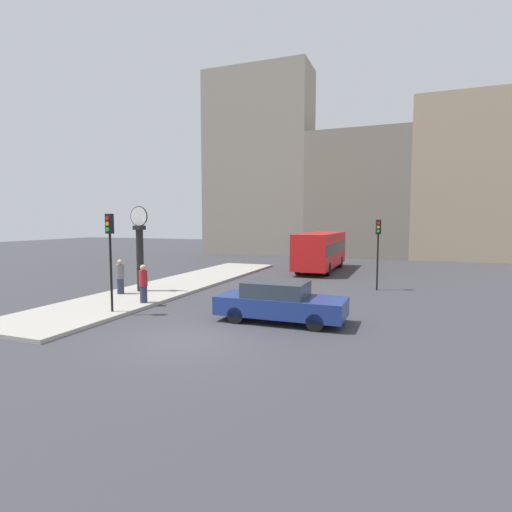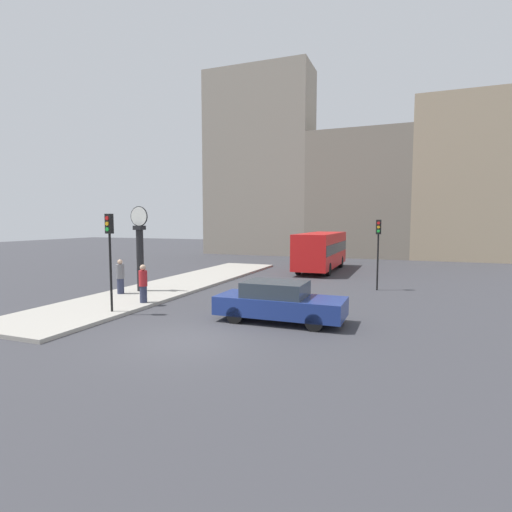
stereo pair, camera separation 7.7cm
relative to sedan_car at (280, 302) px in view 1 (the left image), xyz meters
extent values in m
plane|color=#38383D|center=(-1.98, -3.16, -0.73)|extent=(120.00, 120.00, 0.00)
cube|color=#A39E93|center=(-7.80, 5.73, -0.66)|extent=(3.95, 21.78, 0.14)
cube|color=gray|center=(-11.42, 28.41, 9.24)|extent=(11.58, 5.00, 19.95)
cube|color=gray|center=(-0.60, 28.41, 5.55)|extent=(10.06, 5.00, 12.57)
cube|color=tan|center=(8.84, 28.41, 6.79)|extent=(8.82, 5.00, 15.05)
cube|color=navy|center=(0.05, 0.00, -0.14)|extent=(4.65, 1.84, 0.67)
cube|color=#2D3842|center=(-0.14, 0.00, 0.47)|extent=(2.23, 1.65, 0.54)
cylinder|color=black|center=(1.49, 0.81, -0.43)|extent=(0.61, 0.22, 0.61)
cylinder|color=black|center=(1.49, -0.81, -0.43)|extent=(0.61, 0.22, 0.61)
cylinder|color=black|center=(-1.40, 0.81, -0.43)|extent=(0.61, 0.22, 0.61)
cylinder|color=black|center=(-1.40, -0.81, -0.43)|extent=(0.61, 0.22, 0.61)
cube|color=red|center=(-1.66, 15.33, 0.84)|extent=(2.34, 8.39, 2.42)
cube|color=#1E232D|center=(-1.66, 15.33, 0.99)|extent=(2.36, 8.23, 0.72)
cylinder|color=black|center=(-0.63, 17.93, -0.28)|extent=(0.28, 0.90, 0.90)
cylinder|color=black|center=(-2.69, 17.93, -0.28)|extent=(0.28, 0.90, 0.90)
cylinder|color=black|center=(-0.63, 12.73, -0.28)|extent=(0.28, 0.90, 0.90)
cylinder|color=black|center=(-2.69, 12.73, -0.28)|extent=(0.28, 0.90, 0.90)
cylinder|color=black|center=(-6.42, -1.36, 0.93)|extent=(0.09, 0.09, 3.04)
cube|color=black|center=(-6.42, -1.36, 2.83)|extent=(0.26, 0.20, 0.76)
cylinder|color=red|center=(-6.42, -1.48, 3.04)|extent=(0.15, 0.04, 0.15)
cylinder|color=orange|center=(-6.42, -1.48, 2.83)|extent=(0.15, 0.04, 0.15)
cylinder|color=green|center=(-6.42, -1.48, 2.62)|extent=(0.15, 0.04, 0.15)
cylinder|color=black|center=(2.84, 8.19, 0.75)|extent=(0.09, 0.09, 2.97)
cube|color=black|center=(2.84, 8.19, 2.62)|extent=(0.26, 0.20, 0.76)
cylinder|color=red|center=(2.84, 8.07, 2.82)|extent=(0.15, 0.04, 0.15)
cylinder|color=orange|center=(2.84, 8.07, 2.62)|extent=(0.15, 0.04, 0.15)
cylinder|color=green|center=(2.84, 8.07, 2.41)|extent=(0.15, 0.04, 0.15)
cylinder|color=black|center=(-8.26, 2.88, 0.95)|extent=(0.35, 0.35, 3.08)
cube|color=black|center=(-8.26, 2.88, 2.59)|extent=(0.46, 0.46, 0.21)
cylinder|color=black|center=(-8.26, 2.88, 3.16)|extent=(1.00, 0.04, 1.00)
cylinder|color=white|center=(-8.26, 2.88, 3.16)|extent=(0.92, 0.06, 0.92)
cylinder|color=#2D334C|center=(-6.32, 0.51, -0.23)|extent=(0.31, 0.31, 0.72)
cylinder|color=red|center=(-6.32, 0.51, 0.47)|extent=(0.36, 0.36, 0.67)
sphere|color=tan|center=(-6.32, 0.51, 0.93)|extent=(0.26, 0.26, 0.26)
cylinder|color=#2D334C|center=(-8.68, 1.88, -0.22)|extent=(0.32, 0.32, 0.74)
cylinder|color=slate|center=(-8.68, 1.88, 0.49)|extent=(0.38, 0.38, 0.69)
sphere|color=tan|center=(-8.68, 1.88, 0.96)|extent=(0.24, 0.24, 0.24)
camera|label=1|loc=(4.27, -13.68, 2.94)|focal=28.00mm
camera|label=2|loc=(4.35, -13.65, 2.94)|focal=28.00mm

